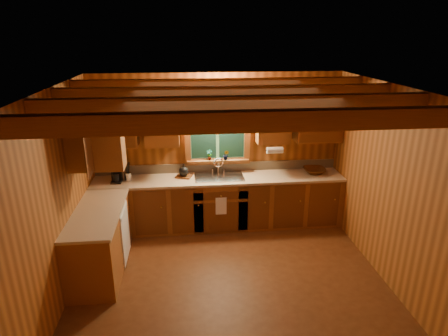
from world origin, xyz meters
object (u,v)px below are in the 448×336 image
Objects in this scene: sink at (219,180)px; cutting_board at (184,176)px; coffee_maker at (116,173)px; wicker_basket at (314,171)px.

sink reaches higher than cutting_board.
sink is 1.70m from coffee_maker.
sink is 1.67m from wicker_basket.
coffee_maker is 0.79× the size of wicker_basket.
sink is 3.21× the size of cutting_board.
coffee_maker reaches higher than wicker_basket.
wicker_basket is (3.35, 0.05, -0.10)m from coffee_maker.
coffee_maker reaches higher than cutting_board.
sink is 0.60m from cutting_board.
cutting_board is at bearing 174.09° from sink.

